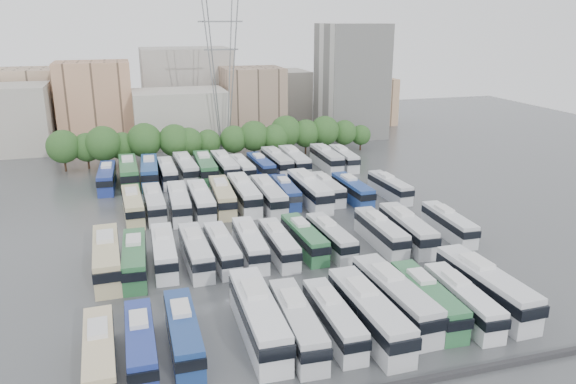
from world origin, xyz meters
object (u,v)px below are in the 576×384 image
object	(u,v)px
bus_r3_s6	(225,166)
bus_r3_s10	(294,161)
bus_r0_s7	(369,313)
bus_r0_s10	(462,300)
bus_r1_s7	(304,238)
bus_r3_s12	(326,158)
bus_r2_s9	(309,190)
bus_r0_s0	(100,354)
bus_r1_s5	(250,243)
bus_r1_s3	(196,251)
bus_r0_s6	(333,318)
bus_r1_s11	(407,229)
bus_r2_s2	(154,203)
bus_r2_s6	(244,193)
bus_r2_s4	(201,201)
bus_r3_s7	(242,168)
bus_r3_s9	(277,162)
bus_r0_s11	(485,286)
bus_r0_s2	(183,333)
bus_r3_s8	(261,166)
bus_r0_s4	(258,317)
bus_r1_s8	(331,237)
bus_r0_s9	(427,298)
electricity_pylon	(222,62)
bus_r2_s1	(133,205)
bus_r1_s13	(449,223)
bus_r1_s2	(164,251)
bus_r3_s2	(150,171)
bus_r1_s0	(107,257)
bus_r2_s5	(222,196)
bus_r2_s10	(327,188)
bus_r2_s13	(390,187)
bus_r3_s1	(129,172)
bus_r3_s4	(186,168)
bus_r2_s7	(269,195)
bus_r2_s8	(286,192)
bus_r1_s10	(381,232)
bus_r3_s0	(107,177)
bus_r3_s5	(205,168)
bus_r1_s1	(135,258)
bus_r3_s13	(344,158)
bus_r2_s3	(179,202)
bus_r1_s4	(222,248)

from	to	relation	value
bus_r3_s6	bus_r3_s10	size ratio (longest dim) A/B	0.99
bus_r0_s7	bus_r0_s10	size ratio (longest dim) A/B	1.15
bus_r1_s7	bus_r3_s12	bearing A→B (deg)	63.18
bus_r2_s9	bus_r0_s0	bearing A→B (deg)	-130.18
bus_r1_s5	bus_r1_s3	bearing A→B (deg)	-174.78
bus_r0_s6	bus_r1_s11	bearing A→B (deg)	46.95
bus_r2_s2	bus_r2_s6	bearing A→B (deg)	0.19
bus_r2_s4	bus_r3_s7	world-z (taller)	bus_r2_s4
bus_r0_s7	bus_r3_s9	size ratio (longest dim) A/B	1.04
bus_r0_s10	bus_r0_s11	bearing A→B (deg)	22.80
bus_r0_s2	bus_r3_s8	bearing A→B (deg)	69.69
bus_r0_s4	bus_r1_s8	bearing A→B (deg)	52.77
bus_r0_s9	bus_r2_s9	world-z (taller)	bus_r2_s9
electricity_pylon	bus_r2_s1	world-z (taller)	electricity_pylon
bus_r1_s8	bus_r3_s8	world-z (taller)	bus_r3_s8
bus_r1_s13	bus_r3_s6	world-z (taller)	bus_r3_s6
bus_r0_s0	bus_r1_s2	bearing A→B (deg)	69.52
bus_r2_s4	bus_r1_s5	bearing A→B (deg)	-79.27
bus_r1_s8	bus_r3_s2	distance (m)	41.41
bus_r1_s0	bus_r3_s9	world-z (taller)	bus_r1_s0
bus_r1_s2	bus_r2_s5	bearing A→B (deg)	62.41
bus_r0_s6	bus_r1_s11	world-z (taller)	bus_r1_s11
bus_r0_s10	bus_r2_s10	distance (m)	37.92
bus_r2_s9	bus_r3_s12	distance (m)	21.52
bus_r0_s0	bus_r2_s1	distance (m)	37.58
bus_r1_s3	bus_r2_s13	world-z (taller)	bus_r1_s3
bus_r1_s7	bus_r0_s6	bearing A→B (deg)	-102.90
bus_r2_s10	bus_r3_s6	xyz separation A→B (m)	(-13.18, 16.88, 0.29)
bus_r0_s2	bus_r3_s2	distance (m)	53.43
electricity_pylon	bus_r0_s11	distance (m)	76.39
bus_r3_s1	bus_r3_s4	bearing A→B (deg)	1.18
bus_r1_s8	bus_r2_s13	bearing A→B (deg)	43.50
bus_r1_s2	bus_r2_s6	bearing A→B (deg)	55.09
bus_r3_s2	bus_r2_s7	bearing A→B (deg)	-46.48
bus_r1_s2	bus_r2_s7	world-z (taller)	bus_r2_s7
bus_r0_s6	bus_r2_s8	xyz separation A→B (m)	(6.56, 37.73, -0.03)
bus_r1_s10	bus_r2_s9	bearing A→B (deg)	100.55
bus_r3_s1	bus_r3_s8	world-z (taller)	bus_r3_s1
bus_r1_s2	bus_r3_s0	distance (m)	34.74
bus_r3_s5	bus_r3_s2	bearing A→B (deg)	177.77
bus_r1_s1	bus_r1_s13	xyz separation A→B (m)	(39.71, 0.15, -0.11)
bus_r0_s4	bus_r1_s5	world-z (taller)	bus_r0_s4
electricity_pylon	bus_r0_s9	xyz separation A→B (m)	(6.19, -73.71, -16.86)
bus_r0_s2	bus_r3_s13	world-z (taller)	bus_r3_s13
bus_r0_s11	bus_r3_s12	size ratio (longest dim) A/B	1.09
bus_r1_s5	bus_r2_s3	distance (m)	18.87
electricity_pylon	bus_r1_s4	distance (m)	59.35
bus_r1_s7	bus_r2_s5	distance (m)	19.82
bus_r3_s7	bus_r0_s9	bearing A→B (deg)	-84.76
bus_r0_s2	bus_r1_s5	world-z (taller)	bus_r1_s5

